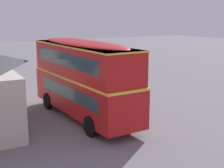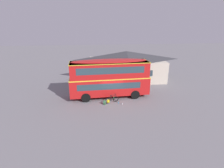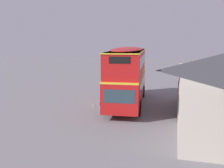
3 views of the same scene
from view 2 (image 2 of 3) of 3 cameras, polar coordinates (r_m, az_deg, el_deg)
ground_plane at (r=21.99m, az=-0.10°, el=-4.79°), size 120.00×120.00×0.00m
double_decker_bus at (r=21.74m, az=-0.78°, el=2.36°), size 9.84×2.95×4.79m
touring_bicycle at (r=20.77m, az=-0.24°, el=-5.15°), size 1.70×0.83×1.00m
backpack_on_ground at (r=20.39m, az=-2.44°, el=-5.97°), size 0.31×0.29×0.52m
water_bottle_clear_plastic at (r=20.45m, az=3.38°, el=-6.35°), size 0.08×0.08×0.26m
water_bottle_blue_sports at (r=20.70m, az=2.09°, el=-6.01°), size 0.08×0.08×0.25m
pub_building at (r=29.18m, az=4.54°, el=6.10°), size 12.69×7.31×4.69m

